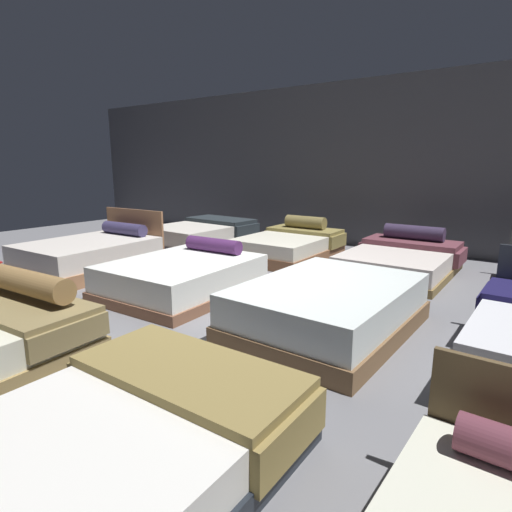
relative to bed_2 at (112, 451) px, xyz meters
The scene contains 9 objects.
ground_plane 3.06m from the bed_2, 111.75° to the left, with size 18.00×18.00×0.02m, color slate.
showroom_back_wall 7.79m from the bed_2, 98.51° to the left, with size 18.00×0.06×3.50m, color #47474C.
bed_2 is the anchor object (origin of this frame).
bed_4 5.19m from the bed_2, 147.59° to the left, with size 1.63×2.08×0.96m.
bed_5 3.57m from the bed_2, 128.63° to the left, with size 1.68×2.08×0.68m.
bed_6 2.71m from the bed_2, 89.74° to the left, with size 1.60×2.20×0.54m.
bed_8 7.11m from the bed_2, 128.41° to the left, with size 1.76×2.23×0.55m.
bed_9 6.00m from the bed_2, 111.28° to the left, with size 1.52×2.05×0.75m.
bed_10 5.65m from the bed_2, 90.85° to the left, with size 1.68×2.17×0.72m.
Camera 1 is at (2.95, -4.02, 1.76)m, focal length 29.22 mm.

